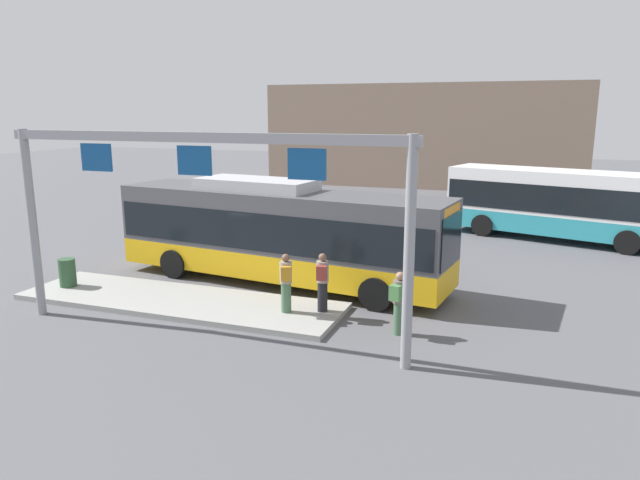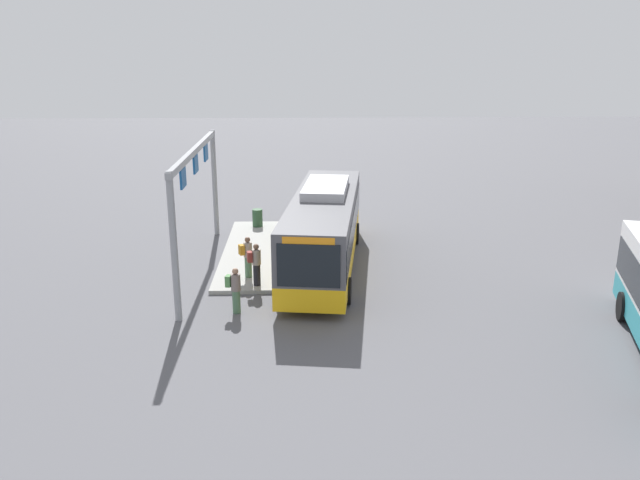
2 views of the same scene
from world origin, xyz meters
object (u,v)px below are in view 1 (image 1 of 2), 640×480
(bus_background_left, at_px, (565,201))
(person_waiting_near, at_px, (322,281))
(person_boarding, at_px, (399,302))
(person_waiting_mid, at_px, (286,282))
(bus_main, at_px, (279,230))
(trash_bin, at_px, (67,273))

(bus_background_left, bearing_deg, person_waiting_near, 79.29)
(person_boarding, height_order, person_waiting_mid, person_waiting_mid)
(bus_main, relative_size, person_boarding, 7.01)
(bus_main, relative_size, person_waiting_mid, 7.01)
(person_boarding, bearing_deg, person_waiting_near, 89.35)
(bus_background_left, height_order, person_waiting_near, bus_background_left)
(bus_main, xyz_separation_m, bus_background_left, (9.24, 10.29, -0.04))
(person_waiting_mid, distance_m, trash_bin, 7.57)
(person_waiting_near, bearing_deg, person_boarding, -117.93)
(person_boarding, relative_size, trash_bin, 1.86)
(bus_main, distance_m, person_waiting_near, 3.76)
(bus_main, height_order, bus_background_left, bus_main)
(bus_main, relative_size, person_waiting_near, 7.01)
(bus_background_left, relative_size, person_boarding, 6.19)
(bus_main, bearing_deg, person_boarding, -27.32)
(bus_main, bearing_deg, person_waiting_near, -40.19)
(bus_background_left, height_order, trash_bin, bus_background_left)
(trash_bin, bearing_deg, person_waiting_near, 3.33)
(person_waiting_near, bearing_deg, trash_bin, 79.50)
(bus_main, xyz_separation_m, person_waiting_mid, (1.57, -3.11, -0.76))
(bus_background_left, distance_m, person_boarding, 14.31)
(person_waiting_mid, height_order, trash_bin, person_waiting_mid)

